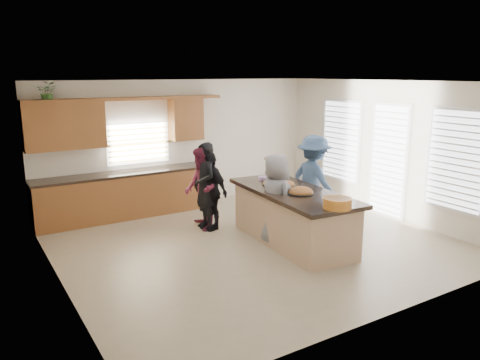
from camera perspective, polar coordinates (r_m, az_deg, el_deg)
floor at (r=8.37m, az=1.75°, el=-7.65°), size 6.50×6.50×0.00m
room_shell at (r=7.90m, az=1.85°, el=5.36°), size 6.52×6.02×2.81m
back_cabinetry at (r=9.90m, az=-14.20°, el=0.72°), size 4.08×0.66×2.46m
right_wall_glazing at (r=10.02m, az=17.84°, el=3.13°), size 0.06×4.00×2.25m
island at (r=8.30m, az=6.42°, el=-4.61°), size 1.35×2.78×0.95m
platter_front at (r=7.95m, az=7.44°, el=-1.49°), size 0.46×0.46×0.19m
platter_mid at (r=8.44m, az=5.56°, el=-0.58°), size 0.37×0.37×0.15m
platter_back at (r=8.54m, az=3.92°, el=-0.38°), size 0.36×0.36×0.15m
salad_bowl at (r=7.19m, az=11.79°, el=-2.69°), size 0.43×0.43×0.16m
clear_cup at (r=7.43m, az=12.63°, el=-2.56°), size 0.08×0.08×0.09m
plate_stack at (r=8.96m, az=2.98°, el=0.24°), size 0.24×0.24×0.05m
flower_vase at (r=9.05m, az=3.40°, el=1.64°), size 0.14×0.14×0.41m
potted_plant at (r=9.49m, az=-22.41°, el=9.88°), size 0.42×0.39×0.39m
woman_left_back at (r=8.90m, az=-4.29°, el=-0.78°), size 0.44×0.64×1.68m
woman_left_mid at (r=8.92m, az=-4.68°, el=-1.04°), size 0.76×0.89×1.59m
woman_left_front at (r=8.92m, az=-3.67°, el=-1.30°), size 0.55×0.94×1.51m
woman_right_back at (r=9.20m, az=8.95°, el=-0.09°), size 0.74×1.19×1.78m
woman_right_front at (r=8.12m, az=4.41°, el=-2.38°), size 0.54×0.80×1.61m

